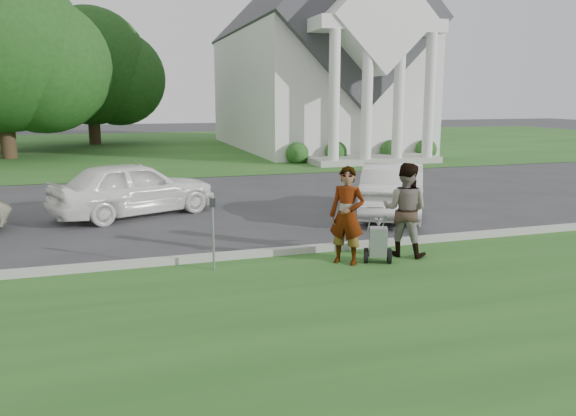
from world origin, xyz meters
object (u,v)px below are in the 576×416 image
church (314,49)px  car_b (134,188)px  person_right (405,210)px  person_left (347,216)px  parking_meter_near (213,224)px  tree_left (0,56)px  car_d (393,189)px  striping_cart (378,243)px  tree_back (90,72)px

church → car_b: 21.69m
person_right → car_b: person_right is taller
person_left → parking_meter_near: size_ratio=1.34×
tree_left → person_right: 24.90m
car_b → church: bearing=-55.0°
person_right → car_d: (1.65, 3.64, -0.22)m
parking_meter_near → person_left: bearing=-7.4°
church → person_right: 24.72m
tree_left → person_right: tree_left is taller
striping_cart → car_d: size_ratio=0.25×
tree_left → tree_back: 8.95m
person_right → car_d: person_right is taller
tree_left → person_left: size_ratio=5.79×
church → parking_meter_near: church is taller
striping_cart → car_b: car_b is taller
person_right → parking_meter_near: size_ratio=1.34×
church → tree_left: 17.07m
tree_left → person_left: 24.53m
church → person_right: size_ratio=13.10×
tree_back → car_b: tree_back is taller
car_d → person_right: bearing=95.2°
tree_left → car_b: tree_left is taller
church → car_d: bearing=-103.9°
parking_meter_near → car_d: bearing=32.8°
tree_left → person_left: tree_left is taller
striping_cart → parking_meter_near: bearing=-167.1°
church → tree_left: (-17.01, -1.13, -0.83)m
church → car_b: (-11.44, -17.68, -5.21)m
tree_back → car_d: size_ratio=2.25×
tree_back → striping_cart: bearing=-79.3°
parking_meter_near → striping_cart: bearing=-8.5°
striping_cart → tree_left: bearing=134.9°
person_left → person_right: bearing=49.2°
tree_left → parking_meter_near: 23.43m
church → person_left: size_ratio=13.14×
person_left → person_right: person_right is taller
parking_meter_near → car_b: size_ratio=0.32×
person_right → church: bearing=-64.8°
tree_left → car_d: 22.61m
person_left → parking_meter_near: person_left is taller
striping_cart → car_d: bearing=80.4°
person_left → tree_left: bearing=154.2°
tree_left → striping_cart: bearing=-66.5°
church → striping_cart: size_ratio=22.36×
person_left → parking_meter_near: 2.48m
striping_cart → church: bearing=94.4°
car_b → tree_back: bearing=-18.4°
tree_back → car_b: bearing=-86.3°
tree_back → parking_meter_near: 30.41m
person_left → parking_meter_near: bearing=-145.5°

